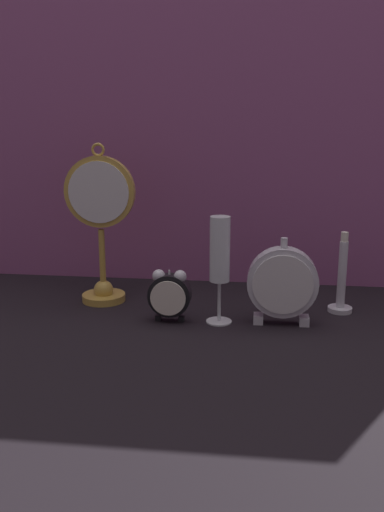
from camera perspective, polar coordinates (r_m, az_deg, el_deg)
ground_plane at (r=1.17m, az=-0.48°, el=-6.95°), size 4.00×4.00×0.00m
fabric_backdrop_drape at (r=1.42m, az=1.25°, el=12.23°), size 1.41×0.01×0.75m
pocket_watch_on_stand at (r=1.29m, az=-9.10°, el=2.95°), size 0.16×0.10×0.36m
alarm_clock_twin_bell at (r=1.18m, az=-2.27°, el=-3.72°), size 0.09×0.03×0.11m
mantel_clock_silver at (r=1.17m, az=9.04°, el=-2.69°), size 0.14×0.04×0.18m
champagne_flute at (r=1.15m, az=2.79°, el=-0.08°), size 0.05×0.05×0.22m
brass_candlestick at (r=1.27m, az=14.72°, el=-2.74°), size 0.05×0.05×0.18m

